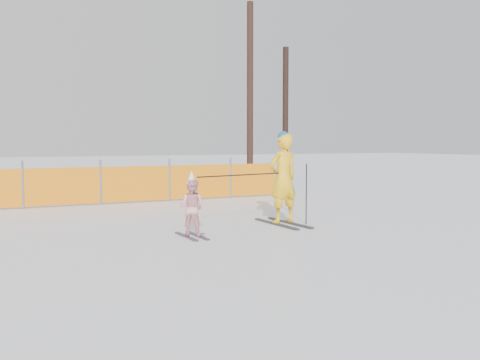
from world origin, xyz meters
The scene contains 5 objects.
ground centered at (0.00, 0.00, 0.00)m, with size 120.00×120.00×0.00m, color white.
adult centered at (1.23, 0.90, 0.98)m, with size 0.73×1.65×1.95m.
child centered at (-1.05, 0.40, 0.55)m, with size 0.63×0.98×1.21m.
ski_poles centered at (0.70, 0.67, 0.92)m, with size 2.61×0.47×1.28m.
tree_trunks centered at (6.71, 10.96, 3.34)m, with size 2.73×1.51×7.29m.
Camera 1 is at (-4.71, -8.57, 1.71)m, focal length 40.00 mm.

